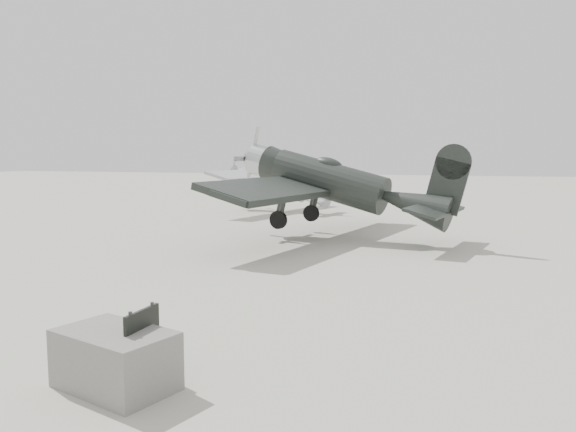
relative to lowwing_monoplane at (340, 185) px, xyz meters
name	(u,v)px	position (x,y,z in m)	size (l,w,h in m)	color
ground	(252,291)	(-0.31, -9.02, -2.21)	(160.00, 160.00, 0.00)	gray
lowwing_monoplane	(340,185)	(0.00, 0.00, 0.00)	(9.38, 12.99, 4.17)	black
highwing_monoplane	(275,182)	(-6.05, 9.97, -0.44)	(7.15, 9.99, 2.83)	#979A9C
equipment_block	(115,360)	(-0.11, -15.14, -1.78)	(1.73, 1.08, 0.86)	slate
sign_board	(142,338)	(0.21, -14.91, -1.50)	(0.10, 0.82, 1.19)	#333333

